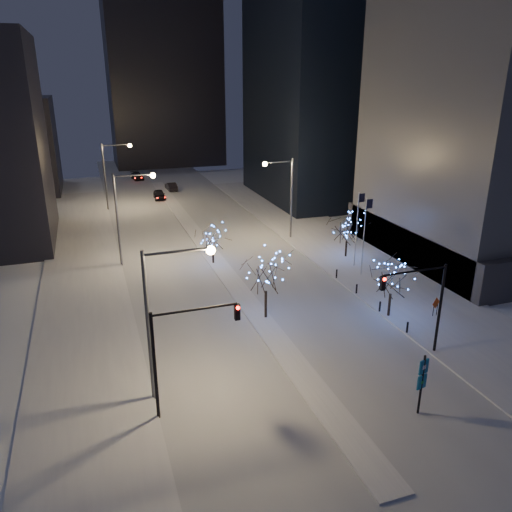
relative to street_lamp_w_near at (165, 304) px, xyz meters
name	(u,v)px	position (x,y,z in m)	size (l,w,h in m)	color
ground	(311,386)	(8.94, -2.00, -6.50)	(160.00, 160.00, 0.00)	white
road	(197,235)	(8.94, 33.00, -6.49)	(20.00, 130.00, 0.02)	silver
median	(206,247)	(8.94, 28.00, -6.42)	(2.00, 80.00, 0.15)	silver
east_sidewalk	(358,260)	(23.94, 18.00, -6.42)	(10.00, 90.00, 0.15)	silver
west_sidewalk	(84,295)	(-5.06, 18.00, -6.42)	(8.00, 90.00, 0.15)	silver
plinth	(511,232)	(42.94, 16.00, -4.50)	(30.00, 24.00, 4.00)	#38383D
filler_west_far	(0,147)	(-17.06, 68.00, 1.50)	(18.00, 16.00, 16.00)	black
horizon_block	(163,68)	(14.94, 90.00, 14.50)	(24.00, 14.00, 42.00)	black
street_lamp_w_near	(165,304)	(0.00, 0.00, 0.00)	(4.40, 0.56, 10.00)	#595E66
street_lamp_w_mid	(127,206)	(0.00, 25.00, 0.00)	(4.40, 0.56, 10.00)	#595E66
street_lamp_w_far	(111,167)	(0.00, 50.00, 0.00)	(4.40, 0.56, 10.00)	#595E66
street_lamp_east	(285,188)	(19.02, 28.00, -0.05)	(3.90, 0.56, 10.00)	#595E66
traffic_signal_west	(181,344)	(0.50, -2.00, -1.74)	(5.26, 0.43, 7.00)	black
traffic_signal_east	(423,297)	(17.88, -1.00, -1.74)	(5.26, 0.43, 7.00)	black
flagpoles	(361,227)	(22.30, 15.25, -1.70)	(1.35, 2.60, 8.00)	silver
bollards	(368,297)	(19.14, 8.00, -5.90)	(0.16, 12.16, 0.90)	black
car_near	(159,195)	(7.44, 54.65, -5.75)	(1.78, 4.41, 1.50)	black
car_mid	(171,186)	(10.44, 60.65, -5.78)	(1.51, 4.34, 1.43)	black
car_far	(137,176)	(5.78, 72.76, -5.83)	(1.88, 4.62, 1.34)	#222227
holiday_tree_median_near	(266,273)	(9.44, 8.16, -2.33)	(5.49, 5.49, 6.02)	black
holiday_tree_median_far	(213,239)	(8.44, 22.21, -3.67)	(3.94, 3.94, 4.16)	black
holiday_tree_plaza_near	(392,278)	(19.44, 5.09, -2.92)	(5.05, 5.05, 5.17)	black
holiday_tree_plaza_far	(347,229)	(23.12, 19.44, -3.09)	(5.16, 5.16, 5.06)	black
wayfinding_sign	(422,378)	(13.94, -6.66, -4.03)	(0.71, 0.25, 4.02)	black
construction_sign	(436,305)	(23.12, 3.77, -5.33)	(0.98, 0.37, 1.69)	black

